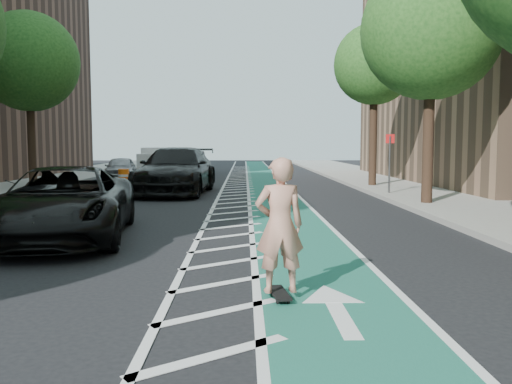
{
  "coord_description": "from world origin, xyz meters",
  "views": [
    {
      "loc": [
        1.83,
        -9.38,
        2.1
      ],
      "look_at": [
        2.07,
        1.82,
        1.1
      ],
      "focal_mm": 38.0,
      "sensor_mm": 36.0,
      "label": 1
    }
  ],
  "objects": [
    {
      "name": "bike_lane",
      "position": [
        3.0,
        10.0,
        0.01
      ],
      "size": [
        2.0,
        90.0,
        0.01
      ],
      "primitive_type": "cube",
      "color": "#195949",
      "rests_on": "ground"
    },
    {
      "name": "car_grey",
      "position": [
        -1.96,
        30.89,
        0.78
      ],
      "size": [
        2.28,
        4.9,
        1.55
      ],
      "primitive_type": "imported",
      "rotation": [
        0.0,
        0.0,
        0.14
      ],
      "color": "#5A595E",
      "rests_on": "ground"
    },
    {
      "name": "tree_r_d",
      "position": [
        7.9,
        16.0,
        5.77
      ],
      "size": [
        4.2,
        4.2,
        7.9
      ],
      "color": "#382619",
      "rests_on": "ground"
    },
    {
      "name": "barrel_b",
      "position": [
        -2.93,
        14.0,
        0.4
      ],
      "size": [
        0.63,
        0.63,
        0.86
      ],
      "color": "orange",
      "rests_on": "ground"
    },
    {
      "name": "suv_near",
      "position": [
        -2.11,
        2.48,
        0.8
      ],
      "size": [
        3.37,
        6.06,
        1.6
      ],
      "primitive_type": "imported",
      "rotation": [
        0.0,
        0.0,
        0.13
      ],
      "color": "black",
      "rests_on": "ground"
    },
    {
      "name": "suv_far",
      "position": [
        -1.04,
        13.49,
        0.98
      ],
      "size": [
        3.19,
        6.9,
        1.95
      ],
      "primitive_type": "imported",
      "rotation": [
        0.0,
        0.0,
        -0.07
      ],
      "color": "black",
      "rests_on": "ground"
    },
    {
      "name": "buffer_strip",
      "position": [
        1.5,
        10.0,
        0.01
      ],
      "size": [
        1.4,
        90.0,
        0.01
      ],
      "primitive_type": "cube",
      "color": "silver",
      "rests_on": "ground"
    },
    {
      "name": "sidewalk_right",
      "position": [
        9.5,
        10.0,
        0.07
      ],
      "size": [
        5.0,
        90.0,
        0.15
      ],
      "primitive_type": "cube",
      "color": "gray",
      "rests_on": "ground"
    },
    {
      "name": "sign_post",
      "position": [
        7.6,
        12.0,
        1.35
      ],
      "size": [
        0.35,
        0.08,
        2.47
      ],
      "color": "#4C4C4C",
      "rests_on": "ground"
    },
    {
      "name": "box_truck",
      "position": [
        -5.02,
        33.09,
        0.83
      ],
      "size": [
        2.36,
        4.51,
        1.8
      ],
      "rotation": [
        0.0,
        0.0,
        -0.11
      ],
      "color": "silver",
      "rests_on": "ground"
    },
    {
      "name": "tree_l_d",
      "position": [
        -7.9,
        16.0,
        5.77
      ],
      "size": [
        4.2,
        4.2,
        7.9
      ],
      "color": "#382619",
      "rests_on": "ground"
    },
    {
      "name": "curb_right",
      "position": [
        7.05,
        10.0,
        0.08
      ],
      "size": [
        0.12,
        90.0,
        0.16
      ],
      "primitive_type": "cube",
      "color": "gray",
      "rests_on": "ground"
    },
    {
      "name": "tree_r_c",
      "position": [
        7.9,
        8.0,
        5.77
      ],
      "size": [
        4.2,
        4.2,
        7.9
      ],
      "color": "#382619",
      "rests_on": "ground"
    },
    {
      "name": "ground",
      "position": [
        0.0,
        0.0,
        0.0
      ],
      "size": [
        120.0,
        120.0,
        0.0
      ],
      "primitive_type": "plane",
      "color": "black",
      "rests_on": "ground"
    },
    {
      "name": "skateboarder",
      "position": [
        2.3,
        -2.2,
        1.01
      ],
      "size": [
        0.72,
        0.52,
        1.82
      ],
      "primitive_type": "imported",
      "rotation": [
        0.0,
        0.0,
        3.27
      ],
      "color": "tan",
      "rests_on": "skateboard"
    },
    {
      "name": "skateboard",
      "position": [
        2.3,
        -2.2,
        0.08
      ],
      "size": [
        0.3,
        0.76,
        0.1
      ],
      "rotation": [
        0.0,
        0.0,
        0.13
      ],
      "color": "black",
      "rests_on": "ground"
    },
    {
      "name": "barrel_c",
      "position": [
        -4.0,
        16.83,
        0.42
      ],
      "size": [
        0.65,
        0.65,
        0.89
      ],
      "color": "#FF630D",
      "rests_on": "ground"
    },
    {
      "name": "car_silver",
      "position": [
        -5.25,
        21.68,
        0.69
      ],
      "size": [
        2.08,
        4.21,
        1.38
      ],
      "primitive_type": "imported",
      "rotation": [
        0.0,
        0.0,
        0.12
      ],
      "color": "#98989D",
      "rests_on": "ground"
    }
  ]
}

